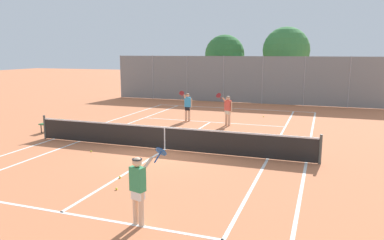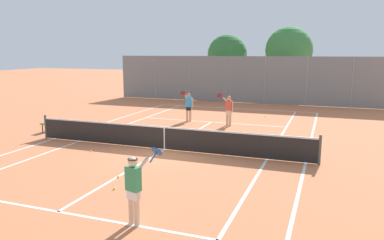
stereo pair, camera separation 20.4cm
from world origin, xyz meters
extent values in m
plane|color=#C67047|center=(0.00, 0.00, 0.00)|extent=(120.00, 120.00, 0.00)
cube|color=silver|center=(0.00, 11.90, 0.00)|extent=(11.00, 0.10, 0.01)
cube|color=silver|center=(-5.50, 0.00, 0.00)|extent=(0.10, 23.80, 0.01)
cube|color=silver|center=(5.50, 0.00, 0.00)|extent=(0.10, 23.80, 0.01)
cube|color=silver|center=(-4.13, 0.00, 0.00)|extent=(0.10, 23.80, 0.01)
cube|color=silver|center=(4.13, 0.00, 0.00)|extent=(0.10, 23.80, 0.01)
cube|color=silver|center=(0.00, -6.40, 0.00)|extent=(8.26, 0.10, 0.01)
cube|color=silver|center=(0.00, 6.40, 0.00)|extent=(8.26, 0.10, 0.01)
cube|color=silver|center=(0.00, 0.00, 0.00)|extent=(0.10, 12.80, 0.01)
cylinder|color=#474C47|center=(-5.95, 0.00, 0.53)|extent=(0.10, 0.10, 1.07)
cylinder|color=#474C47|center=(5.95, 0.00, 0.53)|extent=(0.10, 0.10, 1.07)
cube|color=black|center=(0.00, 0.00, 0.46)|extent=(11.90, 0.02, 0.89)
cube|color=white|center=(0.00, 0.00, 0.92)|extent=(11.90, 0.03, 0.06)
cube|color=white|center=(0.00, 0.00, 0.44)|extent=(0.05, 0.03, 0.89)
cylinder|color=beige|center=(2.03, -6.33, 0.41)|extent=(0.13, 0.13, 0.82)
cylinder|color=beige|center=(2.21, -6.38, 0.41)|extent=(0.13, 0.13, 0.82)
cube|color=white|center=(2.12, -6.35, 0.74)|extent=(0.32, 0.25, 0.24)
cube|color=#338C59|center=(2.12, -6.35, 1.10)|extent=(0.38, 0.29, 0.56)
sphere|color=beige|center=(2.12, -6.35, 1.49)|extent=(0.22, 0.22, 0.22)
cylinder|color=black|center=(2.12, -6.35, 1.56)|extent=(0.23, 0.23, 0.02)
cylinder|color=beige|center=(1.91, -6.29, 1.04)|extent=(0.08, 0.08, 0.52)
cylinder|color=beige|center=(2.28, -6.25, 1.39)|extent=(0.20, 0.46, 0.35)
cylinder|color=#1E4C99|center=(2.48, -6.04, 1.55)|extent=(0.10, 0.25, 0.22)
cylinder|color=#1E4C99|center=(2.51, -5.92, 1.66)|extent=(0.32, 0.27, 0.23)
cylinder|color=#D8A884|center=(-1.24, 6.30, 0.41)|extent=(0.13, 0.13, 0.82)
cylinder|color=#D8A884|center=(-1.41, 6.26, 0.41)|extent=(0.13, 0.13, 0.82)
cube|color=black|center=(-1.33, 6.28, 0.74)|extent=(0.31, 0.24, 0.24)
cube|color=#3399D8|center=(-1.33, 6.28, 1.10)|extent=(0.38, 0.27, 0.56)
sphere|color=#D8A884|center=(-1.33, 6.28, 1.49)|extent=(0.22, 0.22, 0.22)
cylinder|color=black|center=(-1.33, 6.28, 1.56)|extent=(0.23, 0.23, 0.02)
cylinder|color=#D8A884|center=(-1.11, 6.33, 1.04)|extent=(0.08, 0.08, 0.52)
cylinder|color=#D8A884|center=(-1.42, 6.12, 1.39)|extent=(0.18, 0.46, 0.35)
cylinder|color=maroon|center=(-1.49, 5.83, 1.55)|extent=(0.09, 0.25, 0.22)
cylinder|color=maroon|center=(-1.46, 5.72, 1.66)|extent=(0.32, 0.26, 0.23)
cylinder|color=#D8A884|center=(1.25, 5.72, 0.41)|extent=(0.13, 0.13, 0.82)
cylinder|color=#D8A884|center=(1.08, 5.78, 0.41)|extent=(0.13, 0.13, 0.82)
cube|color=beige|center=(1.16, 5.75, 0.74)|extent=(0.32, 0.26, 0.24)
cube|color=#D84C3F|center=(1.16, 5.75, 1.10)|extent=(0.39, 0.30, 0.56)
sphere|color=#D8A884|center=(1.16, 5.75, 1.49)|extent=(0.22, 0.22, 0.22)
cylinder|color=black|center=(1.16, 5.75, 1.56)|extent=(0.23, 0.23, 0.02)
cylinder|color=#D8A884|center=(1.37, 5.68, 1.04)|extent=(0.08, 0.08, 0.52)
cylinder|color=#D8A884|center=(1.00, 5.66, 1.39)|extent=(0.22, 0.46, 0.35)
cylinder|color=maroon|center=(0.79, 5.46, 1.55)|extent=(0.11, 0.25, 0.22)
cylinder|color=maroon|center=(0.75, 5.34, 1.66)|extent=(0.33, 0.28, 0.23)
sphere|color=#D1DB33|center=(-2.60, -1.32, 0.03)|extent=(0.07, 0.07, 0.07)
sphere|color=#D1DB33|center=(0.49, -4.60, 0.03)|extent=(0.07, 0.07, 0.07)
sphere|color=#D1DB33|center=(0.06, -3.67, 0.03)|extent=(0.07, 0.07, 0.07)
sphere|color=#D1DB33|center=(2.57, 9.05, 0.03)|extent=(0.07, 0.07, 0.07)
cube|color=#2D6638|center=(-6.83, 1.53, 0.44)|extent=(0.36, 1.50, 0.05)
cylinder|color=#262626|center=(-6.71, 2.16, 0.21)|extent=(0.05, 0.05, 0.41)
cylinder|color=#262626|center=(-6.71, 0.89, 0.21)|extent=(0.05, 0.05, 0.41)
cylinder|color=#262626|center=(-6.96, 2.16, 0.21)|extent=(0.05, 0.05, 0.41)
cylinder|color=#262626|center=(-6.96, 0.89, 0.21)|extent=(0.05, 0.05, 0.41)
cylinder|color=gray|center=(-10.64, 14.97, 1.80)|extent=(0.08, 0.08, 3.60)
cylinder|color=gray|center=(-7.60, 14.97, 1.80)|extent=(0.08, 0.08, 3.60)
cylinder|color=gray|center=(-4.56, 14.97, 1.80)|extent=(0.08, 0.08, 3.60)
cylinder|color=gray|center=(-1.52, 14.97, 1.80)|extent=(0.08, 0.08, 3.60)
cylinder|color=gray|center=(1.52, 14.97, 1.80)|extent=(0.08, 0.08, 3.60)
cylinder|color=gray|center=(4.56, 14.97, 1.80)|extent=(0.08, 0.08, 3.60)
cylinder|color=gray|center=(7.60, 14.97, 1.80)|extent=(0.08, 0.08, 3.60)
cube|color=slate|center=(0.00, 14.97, 1.80)|extent=(21.27, 0.02, 3.56)
cylinder|color=brown|center=(-2.28, 18.14, 1.25)|extent=(0.29, 0.29, 2.49)
sphere|color=#2D6B33|center=(-2.28, 18.14, 3.67)|extent=(3.37, 3.37, 3.37)
sphere|color=#2D6B33|center=(-1.72, 17.84, 3.25)|extent=(2.42, 2.42, 2.42)
cylinder|color=brown|center=(2.78, 18.84, 1.34)|extent=(0.27, 0.27, 2.68)
sphere|color=#387A3D|center=(2.78, 18.84, 4.03)|extent=(3.86, 3.86, 3.86)
sphere|color=#387A3D|center=(2.42, 19.08, 3.54)|extent=(2.83, 2.83, 2.83)
camera|label=1|loc=(5.94, -13.49, 3.91)|focal=35.00mm
camera|label=2|loc=(6.13, -13.42, 3.91)|focal=35.00mm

